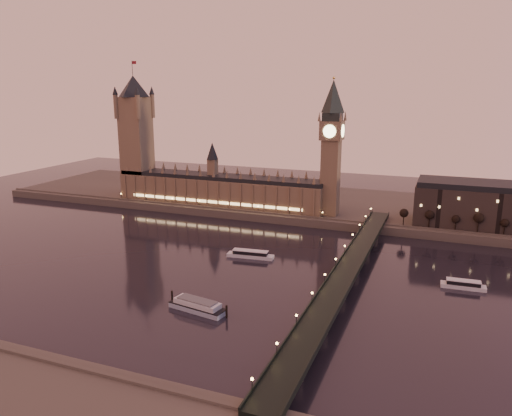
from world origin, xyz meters
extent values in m
plane|color=black|center=(0.00, 0.00, 0.00)|extent=(700.00, 700.00, 0.00)
cube|color=#423D35|center=(30.00, 165.00, 3.00)|extent=(560.00, 130.00, 6.00)
cube|color=brown|center=(-40.00, 121.00, 17.00)|extent=(180.00, 26.00, 22.00)
cube|color=black|center=(-40.00, 121.00, 29.60)|extent=(180.00, 22.00, 3.20)
cube|color=#FFCC7F|center=(-40.00, 107.50, 11.00)|extent=(153.00, 0.25, 2.20)
cube|color=brown|center=(-120.00, 121.00, 50.00)|extent=(22.00, 22.00, 88.00)
cone|color=black|center=(-120.00, 121.00, 103.00)|extent=(31.68, 31.68, 18.00)
cylinder|color=black|center=(-120.00, 121.00, 118.00)|extent=(0.44, 0.44, 12.00)
cube|color=maroon|center=(-117.80, 121.00, 122.50)|extent=(4.00, 0.15, 2.50)
cube|color=brown|center=(54.00, 121.00, 35.00)|extent=(13.00, 13.00, 58.00)
cube|color=brown|center=(54.00, 121.00, 71.00)|extent=(16.00, 16.00, 14.00)
cylinder|color=#FFEAA5|center=(54.00, 112.82, 71.00)|extent=(9.60, 0.35, 9.60)
cylinder|color=#FFEAA5|center=(45.82, 121.00, 71.00)|extent=(0.35, 9.60, 9.60)
cube|color=black|center=(54.00, 121.00, 81.00)|extent=(13.00, 13.00, 6.00)
cone|color=black|center=(54.00, 121.00, 96.00)|extent=(17.68, 17.68, 24.00)
sphere|color=gold|center=(54.00, 121.00, 109.00)|extent=(2.00, 2.00, 2.00)
cube|color=black|center=(92.00, 0.00, 8.00)|extent=(13.00, 260.00, 2.00)
cube|color=black|center=(85.70, 0.00, 9.50)|extent=(0.60, 260.00, 1.00)
cube|color=black|center=(98.30, 0.00, 9.50)|extent=(0.60, 260.00, 1.00)
cube|color=black|center=(172.00, 127.00, 20.00)|extent=(110.00, 36.00, 28.00)
cube|color=black|center=(172.00, 127.00, 36.00)|extent=(108.00, 34.00, 4.00)
cylinder|color=black|center=(112.76, 109.00, 10.51)|extent=(0.70, 0.70, 9.03)
sphere|color=black|center=(112.76, 109.00, 15.23)|extent=(6.02, 6.02, 6.02)
cylinder|color=black|center=(128.97, 109.00, 10.51)|extent=(0.70, 0.70, 9.03)
sphere|color=black|center=(128.97, 109.00, 15.23)|extent=(6.02, 6.02, 6.02)
cylinder|color=black|center=(145.17, 109.00, 10.51)|extent=(0.70, 0.70, 9.03)
sphere|color=black|center=(145.17, 109.00, 15.23)|extent=(6.02, 6.02, 6.02)
cylinder|color=black|center=(161.37, 109.00, 10.51)|extent=(0.70, 0.70, 9.03)
sphere|color=black|center=(161.37, 109.00, 15.23)|extent=(6.02, 6.02, 6.02)
cylinder|color=black|center=(177.58, 109.00, 10.51)|extent=(0.70, 0.70, 9.03)
sphere|color=black|center=(177.58, 109.00, 15.23)|extent=(6.02, 6.02, 6.02)
cube|color=silver|center=(28.03, 21.76, 1.07)|extent=(29.59, 9.31, 2.13)
cube|color=black|center=(28.03, 21.76, 3.20)|extent=(21.95, 7.39, 2.13)
cube|color=silver|center=(28.03, 21.76, 4.46)|extent=(22.55, 7.70, 0.39)
cube|color=silver|center=(150.34, 17.92, 1.03)|extent=(22.72, 7.23, 2.06)
cube|color=black|center=(150.34, 17.92, 3.08)|extent=(16.84, 5.84, 2.06)
cube|color=silver|center=(150.34, 17.92, 4.30)|extent=(17.30, 6.10, 0.37)
cube|color=#96A9BF|center=(32.90, -57.06, 1.17)|extent=(29.72, 12.84, 2.34)
cube|color=black|center=(32.90, -57.06, 2.56)|extent=(29.72, 12.84, 0.45)
cube|color=silver|center=(32.90, -57.06, 3.96)|extent=(24.25, 11.04, 2.34)
cube|color=#595B5E|center=(32.90, -57.06, 5.44)|extent=(20.56, 9.55, 0.63)
cylinder|color=black|center=(16.96, -53.32, 3.06)|extent=(0.99, 0.99, 6.11)
cylinder|color=black|center=(48.85, -58.80, 3.06)|extent=(0.99, 0.99, 6.11)
camera|label=1|loc=(138.05, -249.46, 103.71)|focal=35.00mm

